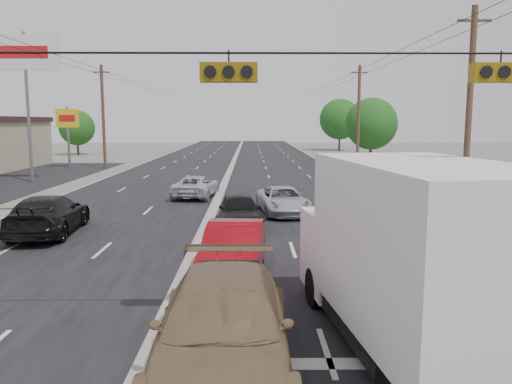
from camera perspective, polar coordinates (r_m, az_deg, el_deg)
ground at (r=10.58m, az=-11.43°, el=-17.66°), size 200.00×200.00×0.00m
road_surface at (r=39.66m, az=-3.36°, el=1.43°), size 20.00×160.00×0.02m
center_median at (r=39.65m, az=-3.36°, el=1.57°), size 0.50×160.00×0.20m
utility_pole_left_c at (r=51.41m, az=-17.07°, el=8.30°), size 1.60×0.30×10.00m
utility_pole_right_b at (r=26.57m, az=23.18°, el=8.58°), size 1.60×0.30×10.00m
utility_pole_right_c at (r=50.48m, az=11.63°, el=8.50°), size 1.60×0.30×10.00m
traffic_signals at (r=9.41m, az=-3.75°, el=13.72°), size 25.00×0.30×0.54m
pole_sign_billboard at (r=41.02m, az=-24.89°, el=13.34°), size 5.00×0.25×11.00m
pole_sign_far at (r=52.50m, az=-20.73°, el=7.36°), size 2.20×0.25×6.00m
tree_left_far at (r=73.36m, az=-19.78°, el=6.91°), size 4.80×4.80×6.12m
tree_right_mid at (r=55.91m, az=13.05°, el=7.61°), size 5.60×5.60×7.14m
tree_right_far at (r=80.60m, az=9.55°, el=8.21°), size 6.40×6.40×8.16m
box_truck at (r=10.20m, az=17.04°, el=-6.99°), size 3.55×7.85×3.85m
tan_sedan at (r=9.32m, az=-3.75°, el=-15.31°), size 2.49×6.01×1.74m
red_sedan at (r=14.90m, az=-2.53°, el=-6.66°), size 2.05×4.86×1.56m
queue_car_a at (r=21.65m, az=-1.93°, el=-2.12°), size 1.98×4.43×1.48m
queue_car_b at (r=18.72m, az=14.29°, el=-3.92°), size 1.93×4.71×1.52m
queue_car_c at (r=24.84m, az=3.09°, el=-1.00°), size 2.79×4.99×1.32m
queue_car_d at (r=17.39m, az=22.95°, el=-5.17°), size 2.85×5.58×1.55m
oncoming_near at (r=21.96m, az=-22.63°, el=-2.44°), size 2.65×5.67×1.60m
oncoming_far at (r=30.43m, az=-6.84°, el=0.62°), size 2.76×4.98×1.32m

